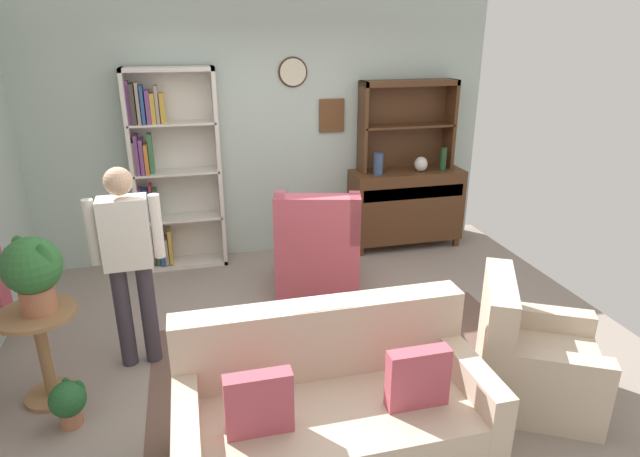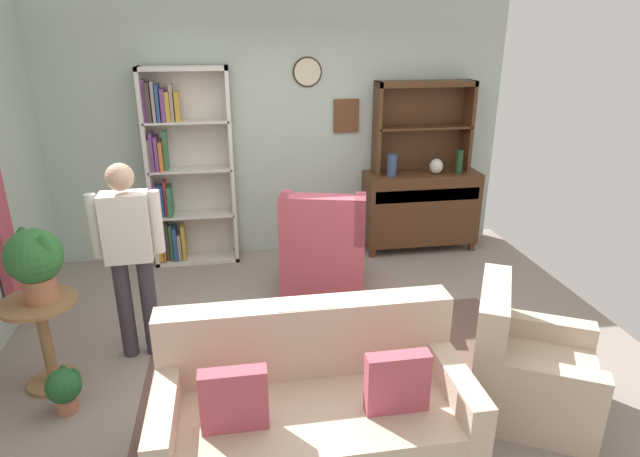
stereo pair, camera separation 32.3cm
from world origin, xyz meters
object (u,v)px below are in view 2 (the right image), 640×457
(plant_stand, at_px, (44,333))
(potted_plant_large, at_px, (35,260))
(bookshelf, at_px, (182,170))
(sideboard, at_px, (420,207))
(vase_tall, at_px, (392,165))
(person_reading, at_px, (129,249))
(book_stack, at_px, (326,313))
(sideboard_hutch, at_px, (423,114))
(wingback_chair, at_px, (324,256))
(bottle_wine, at_px, (459,162))
(couch_floral, at_px, (313,412))
(potted_plant_small, at_px, (64,388))
(vase_round, at_px, (436,166))
(coffee_table, at_px, (319,327))
(armchair_floral, at_px, (526,372))

(plant_stand, distance_m, potted_plant_large, 0.57)
(bookshelf, relative_size, sideboard, 1.62)
(sideboard, xyz_separation_m, vase_tall, (-0.39, -0.08, 0.53))
(person_reading, bearing_deg, book_stack, -16.48)
(bookshelf, relative_size, sideboard_hutch, 1.91)
(book_stack, bearing_deg, wingback_chair, 80.61)
(sideboard, relative_size, bottle_wine, 4.88)
(bookshelf, bearing_deg, sideboard, -1.80)
(couch_floral, bearing_deg, potted_plant_small, 157.22)
(vase_round, height_order, potted_plant_large, potted_plant_large)
(plant_stand, height_order, potted_plant_small, plant_stand)
(wingback_chair, relative_size, potted_plant_large, 2.02)
(bottle_wine, relative_size, person_reading, 0.17)
(vase_round, height_order, wingback_chair, vase_round)
(vase_tall, height_order, vase_round, vase_tall)
(wingback_chair, bearing_deg, coffee_table, -101.68)
(vase_round, height_order, coffee_table, vase_round)
(armchair_floral, xyz_separation_m, potted_plant_small, (-3.07, 0.48, -0.10))
(vase_round, xyz_separation_m, armchair_floral, (-0.38, -2.78, -0.72))
(bookshelf, xyz_separation_m, wingback_chair, (1.36, -1.00, -0.66))
(wingback_chair, xyz_separation_m, plant_stand, (-2.21, -1.11, 0.04))
(person_reading, bearing_deg, bottle_wine, 26.49)
(bookshelf, relative_size, person_reading, 1.35)
(sideboard, relative_size, coffee_table, 1.62)
(bookshelf, height_order, wingback_chair, bookshelf)
(sideboard, relative_size, vase_round, 7.65)
(armchair_floral, relative_size, potted_plant_large, 2.01)
(potted_plant_large, bearing_deg, bottle_wine, 26.70)
(bookshelf, bearing_deg, couch_floral, -73.54)
(vase_round, relative_size, armchair_floral, 0.16)
(vase_round, height_order, armchair_floral, vase_round)
(sideboard_hutch, relative_size, couch_floral, 0.61)
(sideboard, xyz_separation_m, wingback_chair, (-1.29, -0.92, -0.13))
(couch_floral, distance_m, coffee_table, 0.90)
(couch_floral, distance_m, wingback_chair, 2.17)
(sideboard, bearing_deg, person_reading, -149.22)
(bookshelf, bearing_deg, potted_plant_small, -105.19)
(sideboard, distance_m, vase_tall, 0.67)
(vase_tall, height_order, book_stack, vase_tall)
(vase_round, bearing_deg, potted_plant_small, -146.22)
(vase_tall, height_order, couch_floral, vase_tall)
(couch_floral, bearing_deg, sideboard, 60.38)
(couch_floral, distance_m, plant_stand, 2.04)
(sideboard, bearing_deg, potted_plant_small, -144.43)
(vase_tall, relative_size, vase_round, 1.44)
(sideboard, xyz_separation_m, coffee_table, (-1.55, -2.16, -0.16))
(armchair_floral, height_order, person_reading, person_reading)
(bottle_wine, height_order, armchair_floral, bottle_wine)
(sideboard, relative_size, potted_plant_small, 4.04)
(bookshelf, relative_size, coffee_table, 2.62)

